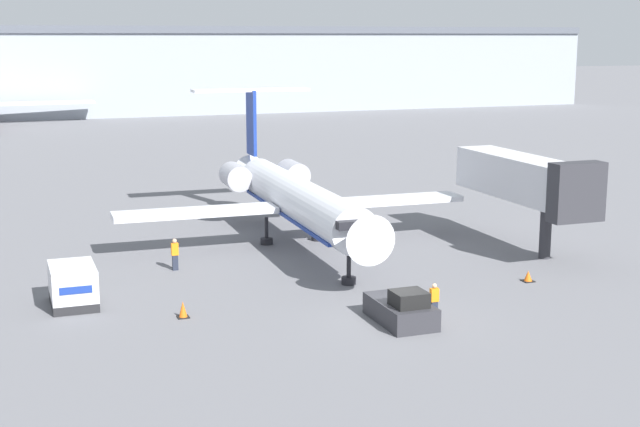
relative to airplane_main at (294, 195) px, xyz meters
The scene contains 10 objects.
ground_plane 17.46m from the airplane_main, 91.14° to the right, with size 600.00×600.00×0.00m, color slate.
terminal_building 102.92m from the airplane_main, 90.19° to the left, with size 180.00×16.80×14.79m.
airplane_main is the anchor object (origin of this frame).
pushback_tug 17.15m from the airplane_main, 91.37° to the right, with size 2.18×4.03×1.74m.
luggage_cart 17.18m from the airplane_main, 148.47° to the right, with size 2.18×3.45×2.04m.
worker_near_tug 17.08m from the airplane_main, 85.41° to the right, with size 0.40×0.24×1.70m.
worker_by_wing 9.59m from the airplane_main, 155.25° to the right, with size 0.40×0.26×1.84m.
traffic_cone_left 16.31m from the airplane_main, 127.67° to the right, with size 0.57×0.57×0.79m.
traffic_cone_right 16.07m from the airplane_main, 54.67° to the right, with size 0.62×0.62×0.60m.
jet_bridge 14.52m from the airplane_main, 26.32° to the right, with size 3.20×12.19×6.19m.
Camera 1 is at (-17.28, -35.88, 13.14)m, focal length 50.00 mm.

